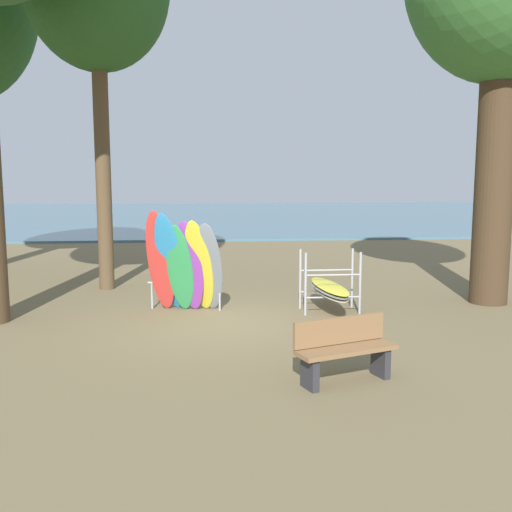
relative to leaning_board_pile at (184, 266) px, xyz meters
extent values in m
plane|color=brown|center=(0.52, -0.80, -0.97)|extent=(80.00, 80.00, 0.00)
cube|color=#477084|center=(0.52, 31.10, -0.92)|extent=(80.00, 36.00, 0.10)
cylinder|color=#42301E|center=(6.56, 0.34, 1.87)|extent=(0.80, 0.80, 5.68)
cylinder|color=brown|center=(-1.97, 2.81, 2.05)|extent=(0.36, 0.36, 6.03)
ellipsoid|color=red|center=(-0.47, 0.06, 0.08)|extent=(0.70, 0.96, 2.10)
ellipsoid|color=#2D8ED1|center=(-0.28, 0.03, 0.06)|extent=(0.77, 1.14, 2.06)
ellipsoid|color=#339E56|center=(-0.09, 0.01, -0.06)|extent=(0.68, 0.87, 1.82)
ellipsoid|color=purple|center=(0.11, -0.02, -0.02)|extent=(0.70, 0.88, 1.89)
ellipsoid|color=yellow|center=(0.30, -0.05, -0.01)|extent=(0.77, 1.03, 1.91)
ellipsoid|color=gray|center=(0.49, -0.08, -0.03)|extent=(0.68, 1.00, 1.86)
cylinder|color=#9EA0A5|center=(-0.69, 0.47, -0.69)|extent=(0.04, 0.04, 0.55)
cylinder|color=#9EA0A5|center=(0.71, 0.16, -0.69)|extent=(0.04, 0.04, 0.55)
cylinder|color=#9EA0A5|center=(0.01, 0.31, -0.42)|extent=(1.56, 0.39, 0.04)
cylinder|color=#9EA0A5|center=(2.38, -0.40, -0.34)|extent=(0.05, 0.05, 1.25)
cylinder|color=#9EA0A5|center=(3.48, -0.40, -0.34)|extent=(0.05, 0.05, 1.25)
cylinder|color=#9EA0A5|center=(2.38, 0.20, -0.34)|extent=(0.05, 0.05, 1.25)
cylinder|color=#9EA0A5|center=(3.48, 0.20, -0.34)|extent=(0.05, 0.05, 1.25)
cylinder|color=#9EA0A5|center=(2.93, -0.40, -0.62)|extent=(1.10, 0.04, 0.04)
cylinder|color=#9EA0A5|center=(2.93, -0.40, -0.17)|extent=(1.10, 0.04, 0.04)
cylinder|color=#9EA0A5|center=(2.93, 0.20, -0.62)|extent=(1.10, 0.04, 0.04)
cylinder|color=#9EA0A5|center=(2.93, 0.20, -0.17)|extent=(1.10, 0.04, 0.04)
ellipsoid|color=#C6B289|center=(2.94, -0.10, -0.57)|extent=(0.57, 2.12, 0.06)
ellipsoid|color=gray|center=(2.91, -0.10, -0.51)|extent=(0.64, 2.13, 0.06)
ellipsoid|color=yellow|center=(2.93, -0.10, -0.45)|extent=(0.64, 2.13, 0.06)
cube|color=#2D2D33|center=(1.70, -4.38, -0.76)|extent=(0.20, 0.33, 0.42)
cube|color=#2D2D33|center=(2.76, -4.00, -0.76)|extent=(0.20, 0.33, 0.42)
cube|color=olive|center=(2.23, -4.19, -0.52)|extent=(1.45, 0.85, 0.06)
cube|color=olive|center=(2.17, -4.02, -0.30)|extent=(1.34, 0.53, 0.36)
camera|label=1|loc=(0.32, -11.37, 1.73)|focal=40.29mm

